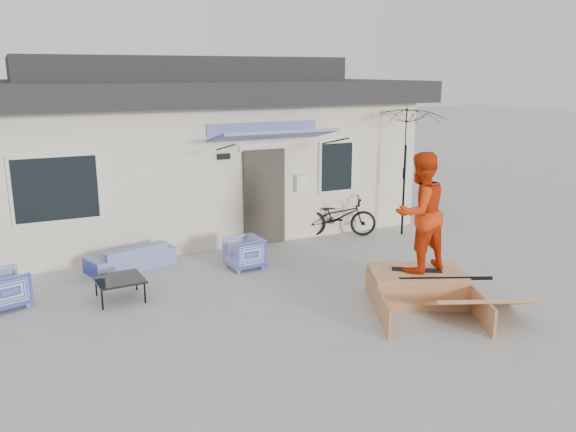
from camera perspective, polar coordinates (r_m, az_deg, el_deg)
name	(u,v)px	position (r m, az deg, el deg)	size (l,w,h in m)	color
ground	(322,329)	(8.91, 3.32, -10.88)	(90.00, 90.00, 0.00)	#9F9F9D
house	(175,142)	(15.67, -10.92, 7.07)	(10.80, 8.49, 4.10)	beige
loveseat	(131,253)	(11.75, -14.99, -3.44)	(1.67, 0.49, 0.65)	#22359D
armchair_left	(5,287)	(10.59, -25.74, -6.23)	(0.66, 0.62, 0.68)	#22359D
armchair_right	(244,251)	(11.44, -4.29, -3.41)	(0.65, 0.61, 0.67)	#22359D
coffee_table	(120,289)	(10.30, -15.95, -6.80)	(0.76, 0.76, 0.37)	black
bicycle	(338,212)	(13.61, 4.88, 0.37)	(0.61, 1.76, 1.13)	black
patio_umbrella	(405,160)	(13.72, 11.27, 5.31)	(2.29, 2.20, 2.20)	black
skate_ramp	(417,286)	(10.08, 12.34, -6.65)	(1.51, 2.01, 0.50)	#AC6F43
skateboard	(417,269)	(10.03, 12.36, -5.07)	(0.81, 0.20, 0.05)	black
skater	(420,210)	(9.76, 12.66, 0.54)	(0.96, 0.74, 1.96)	red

